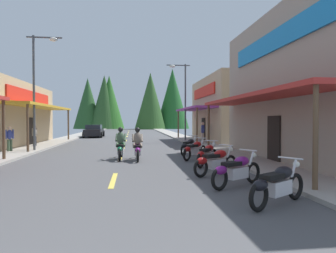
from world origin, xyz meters
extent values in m
cube|color=#4C4C4F|center=(0.00, 25.02, -0.05)|extent=(9.70, 80.04, 0.10)
cube|color=#9E9991|center=(-5.86, 25.02, 0.06)|extent=(2.03, 80.04, 0.12)
cube|color=#9E9991|center=(5.86, 25.02, 0.06)|extent=(2.03, 80.04, 0.12)
cube|color=#E0C64C|center=(0.00, 8.82, 0.01)|extent=(0.16, 2.40, 0.01)
cube|color=#E0C64C|center=(0.00, 14.71, 0.01)|extent=(0.16, 2.40, 0.01)
cube|color=#E0C64C|center=(0.00, 20.32, 0.01)|extent=(0.16, 2.40, 0.01)
cube|color=#E0C64C|center=(0.00, 27.01, 0.01)|extent=(0.16, 2.40, 0.01)
cube|color=#E0C64C|center=(0.00, 33.96, 0.01)|extent=(0.16, 2.40, 0.01)
cube|color=#E0C64C|center=(0.00, 39.41, 0.01)|extent=(0.16, 2.40, 0.01)
cube|color=#E0C64C|center=(0.00, 45.48, 0.01)|extent=(0.16, 2.40, 0.01)
cube|color=#E0C64C|center=(0.00, 51.55, 0.01)|extent=(0.16, 2.40, 0.01)
cylinder|color=brown|center=(-5.28, 13.72, 1.41)|extent=(0.14, 0.14, 2.82)
cube|color=gold|center=(-5.98, 22.18, 2.90)|extent=(1.80, 11.07, 0.16)
cylinder|color=brown|center=(-5.28, 16.85, 1.41)|extent=(0.14, 0.14, 2.82)
cylinder|color=brown|center=(-5.28, 27.52, 1.41)|extent=(0.14, 0.14, 2.82)
cube|color=red|center=(-6.82, 22.18, 3.61)|extent=(0.10, 8.61, 0.90)
cube|color=black|center=(-6.84, 22.18, 1.05)|extent=(0.08, 1.10, 2.10)
cube|color=#B72D28|center=(5.98, 11.75, 2.90)|extent=(1.80, 11.07, 0.16)
cylinder|color=brown|center=(5.28, 6.42, 1.41)|extent=(0.14, 0.14, 2.82)
cylinder|color=brown|center=(5.28, 17.09, 1.41)|extent=(0.14, 0.14, 2.82)
cube|color=#197FCC|center=(6.82, 11.75, 5.42)|extent=(0.10, 8.61, 0.90)
cube|color=black|center=(6.84, 11.75, 1.05)|extent=(0.08, 1.10, 2.10)
cube|color=tan|center=(10.32, 24.74, 2.81)|extent=(6.88, 10.18, 5.63)
cube|color=#8C338C|center=(5.98, 24.74, 2.90)|extent=(1.80, 9.16, 0.16)
cylinder|color=brown|center=(5.28, 20.36, 1.41)|extent=(0.14, 0.14, 2.82)
cylinder|color=brown|center=(5.28, 29.12, 1.41)|extent=(0.14, 0.14, 2.82)
cube|color=red|center=(6.82, 24.74, 4.39)|extent=(0.10, 7.13, 0.90)
cube|color=black|center=(6.84, 24.74, 1.05)|extent=(0.08, 1.10, 2.10)
cylinder|color=#474C51|center=(-5.25, 17.89, 3.49)|extent=(0.14, 0.14, 6.97)
cylinder|color=#474C51|center=(-4.62, 17.89, 6.87)|extent=(2.06, 0.10, 0.10)
ellipsoid|color=silver|center=(-4.10, 17.89, 6.77)|extent=(0.50, 0.30, 0.24)
cylinder|color=#474C51|center=(5.25, 24.94, 3.41)|extent=(0.14, 0.14, 6.82)
cylinder|color=#474C51|center=(4.62, 24.94, 6.72)|extent=(2.06, 0.10, 0.10)
ellipsoid|color=silver|center=(4.10, 24.94, 6.62)|extent=(0.50, 0.30, 0.24)
torus|color=black|center=(4.48, 5.98, 0.32)|extent=(0.60, 0.42, 0.64)
torus|color=black|center=(3.21, 5.19, 0.32)|extent=(0.60, 0.42, 0.64)
cube|color=silver|center=(3.85, 5.59, 0.40)|extent=(0.74, 0.61, 0.32)
ellipsoid|color=black|center=(4.02, 5.69, 0.72)|extent=(0.64, 0.57, 0.28)
cube|color=black|center=(3.63, 5.45, 0.68)|extent=(0.66, 0.55, 0.12)
ellipsoid|color=black|center=(3.25, 5.22, 0.55)|extent=(0.50, 0.44, 0.24)
cylinder|color=silver|center=(4.37, 5.91, 0.65)|extent=(0.35, 0.25, 0.71)
cylinder|color=silver|center=(4.27, 5.85, 1.02)|extent=(0.35, 0.53, 0.04)
sphere|color=white|center=(4.51, 6.00, 0.85)|extent=(0.16, 0.16, 0.16)
torus|color=black|center=(4.22, 7.86, 0.32)|extent=(0.60, 0.42, 0.64)
torus|color=black|center=(2.94, 7.08, 0.32)|extent=(0.60, 0.42, 0.64)
cube|color=silver|center=(3.58, 7.47, 0.40)|extent=(0.74, 0.60, 0.32)
ellipsoid|color=#721972|center=(3.75, 7.58, 0.72)|extent=(0.64, 0.57, 0.28)
cube|color=black|center=(3.37, 7.34, 0.68)|extent=(0.66, 0.55, 0.12)
ellipsoid|color=#721972|center=(2.99, 7.11, 0.55)|extent=(0.50, 0.43, 0.24)
cylinder|color=silver|center=(4.11, 7.80, 0.65)|extent=(0.35, 0.25, 0.71)
cylinder|color=silver|center=(4.01, 7.73, 1.02)|extent=(0.35, 0.53, 0.04)
sphere|color=white|center=(4.25, 7.88, 0.85)|extent=(0.16, 0.16, 0.16)
torus|color=black|center=(4.14, 9.69, 0.32)|extent=(0.60, 0.42, 0.64)
torus|color=black|center=(2.86, 8.91, 0.32)|extent=(0.60, 0.42, 0.64)
cube|color=silver|center=(3.50, 9.30, 0.40)|extent=(0.74, 0.60, 0.32)
ellipsoid|color=#A51414|center=(3.67, 9.40, 0.72)|extent=(0.64, 0.56, 0.28)
cube|color=black|center=(3.29, 9.17, 0.68)|extent=(0.66, 0.55, 0.12)
ellipsoid|color=#A51414|center=(2.90, 8.94, 0.55)|extent=(0.50, 0.43, 0.24)
cylinder|color=silver|center=(4.03, 9.62, 0.65)|extent=(0.35, 0.24, 0.71)
cylinder|color=silver|center=(3.93, 9.56, 1.02)|extent=(0.34, 0.53, 0.04)
sphere|color=white|center=(4.17, 9.70, 0.85)|extent=(0.16, 0.16, 0.16)
torus|color=black|center=(4.17, 11.98, 0.32)|extent=(0.46, 0.58, 0.64)
torus|color=black|center=(3.28, 10.77, 0.32)|extent=(0.46, 0.58, 0.64)
cube|color=silver|center=(3.73, 11.37, 0.40)|extent=(0.64, 0.73, 0.32)
ellipsoid|color=#A51414|center=(3.84, 11.53, 0.72)|extent=(0.59, 0.64, 0.28)
cube|color=black|center=(3.58, 11.17, 0.68)|extent=(0.58, 0.65, 0.12)
ellipsoid|color=#A51414|center=(3.31, 10.81, 0.55)|extent=(0.45, 0.50, 0.24)
cylinder|color=silver|center=(4.09, 11.87, 0.65)|extent=(0.27, 0.34, 0.71)
cylinder|color=silver|center=(4.02, 11.78, 1.02)|extent=(0.51, 0.39, 0.04)
sphere|color=white|center=(4.19, 12.00, 0.85)|extent=(0.16, 0.16, 0.16)
torus|color=black|center=(4.15, 13.91, 0.32)|extent=(0.51, 0.54, 0.64)
torus|color=black|center=(3.12, 12.81, 0.32)|extent=(0.51, 0.54, 0.64)
cube|color=silver|center=(3.63, 13.36, 0.40)|extent=(0.68, 0.70, 0.32)
ellipsoid|color=#A51414|center=(3.77, 13.51, 0.72)|extent=(0.62, 0.63, 0.28)
cube|color=black|center=(3.46, 13.18, 0.68)|extent=(0.61, 0.63, 0.12)
ellipsoid|color=#A51414|center=(3.16, 12.85, 0.55)|extent=(0.48, 0.49, 0.24)
cylinder|color=silver|center=(4.06, 13.82, 0.65)|extent=(0.30, 0.31, 0.71)
cylinder|color=silver|center=(3.97, 13.73, 1.02)|extent=(0.47, 0.44, 0.04)
sphere|color=white|center=(4.17, 13.93, 0.85)|extent=(0.16, 0.16, 0.16)
torus|color=black|center=(4.16, 15.88, 0.32)|extent=(0.45, 0.58, 0.64)
torus|color=black|center=(3.29, 14.66, 0.32)|extent=(0.45, 0.58, 0.64)
cube|color=silver|center=(3.72, 15.27, 0.40)|extent=(0.63, 0.73, 0.32)
ellipsoid|color=black|center=(3.84, 15.43, 0.72)|extent=(0.58, 0.64, 0.28)
cube|color=black|center=(3.58, 15.07, 0.68)|extent=(0.57, 0.65, 0.12)
ellipsoid|color=black|center=(3.32, 14.70, 0.55)|extent=(0.45, 0.50, 0.24)
cylinder|color=silver|center=(4.08, 15.78, 0.65)|extent=(0.26, 0.34, 0.71)
cylinder|color=silver|center=(4.01, 15.68, 1.02)|extent=(0.51, 0.38, 0.04)
sphere|color=white|center=(4.17, 15.91, 0.85)|extent=(0.16, 0.16, 0.16)
torus|color=black|center=(0.85, 14.19, 0.32)|extent=(0.10, 0.64, 0.64)
torus|color=black|center=(0.85, 12.69, 0.32)|extent=(0.10, 0.64, 0.64)
cube|color=silver|center=(0.85, 13.44, 0.40)|extent=(0.28, 0.70, 0.32)
ellipsoid|color=#721972|center=(0.85, 13.64, 0.72)|extent=(0.32, 0.56, 0.28)
cube|color=black|center=(0.85, 13.19, 0.68)|extent=(0.28, 0.60, 0.12)
ellipsoid|color=#721972|center=(0.85, 12.74, 0.55)|extent=(0.24, 0.44, 0.24)
cylinder|color=silver|center=(0.85, 14.06, 0.65)|extent=(0.06, 0.37, 0.71)
cylinder|color=silver|center=(0.85, 13.94, 1.02)|extent=(0.60, 0.04, 0.04)
sphere|color=white|center=(0.85, 14.22, 0.85)|extent=(0.16, 0.16, 0.16)
ellipsoid|color=#726659|center=(0.85, 13.29, 1.05)|extent=(0.38, 0.38, 0.64)
sphere|color=black|center=(0.85, 13.34, 1.45)|extent=(0.24, 0.24, 0.24)
cylinder|color=#726659|center=(0.69, 13.46, 0.70)|extent=(0.14, 0.42, 0.24)
cylinder|color=#726659|center=(0.64, 13.59, 1.05)|extent=(0.10, 0.51, 0.40)
cylinder|color=#726659|center=(1.01, 13.46, 0.70)|extent=(0.14, 0.42, 0.24)
cylinder|color=#726659|center=(1.05, 13.59, 1.05)|extent=(0.10, 0.51, 0.40)
torus|color=black|center=(0.05, 14.68, 0.32)|extent=(0.12, 0.64, 0.64)
torus|color=black|center=(0.02, 13.18, 0.32)|extent=(0.12, 0.64, 0.64)
cube|color=silver|center=(0.03, 13.93, 0.40)|extent=(0.30, 0.71, 0.32)
ellipsoid|color=#0C5933|center=(0.04, 14.13, 0.72)|extent=(0.33, 0.57, 0.28)
cube|color=black|center=(0.03, 13.68, 0.68)|extent=(0.30, 0.61, 0.12)
ellipsoid|color=#0C5933|center=(0.02, 13.23, 0.55)|extent=(0.25, 0.45, 0.24)
cylinder|color=silver|center=(0.05, 14.55, 0.65)|extent=(0.07, 0.37, 0.71)
cylinder|color=silver|center=(0.05, 14.43, 1.02)|extent=(0.60, 0.06, 0.04)
sphere|color=white|center=(0.05, 14.71, 0.85)|extent=(0.16, 0.16, 0.16)
ellipsoid|color=#3F593F|center=(0.03, 13.78, 1.05)|extent=(0.39, 0.39, 0.64)
sphere|color=black|center=(0.03, 13.83, 1.45)|extent=(0.24, 0.24, 0.24)
cylinder|color=#3F593F|center=(-0.13, 13.96, 0.70)|extent=(0.15, 0.43, 0.24)
cylinder|color=#3F593F|center=(-0.17, 14.09, 1.05)|extent=(0.11, 0.51, 0.40)
cylinder|color=#3F593F|center=(0.19, 13.95, 0.70)|extent=(0.15, 0.43, 0.24)
cylinder|color=#3F593F|center=(0.25, 14.08, 1.05)|extent=(0.11, 0.51, 0.40)
cylinder|color=#B2A599|center=(6.17, 22.36, 0.44)|extent=(0.14, 0.14, 0.87)
cylinder|color=#B2A599|center=(6.27, 22.51, 0.44)|extent=(0.14, 0.14, 0.87)
ellipsoid|color=#333F8C|center=(6.22, 22.43, 1.18)|extent=(0.42, 0.44, 0.62)
cylinder|color=#333F8C|center=(6.08, 22.24, 1.21)|extent=(0.09, 0.09, 0.59)
cylinder|color=#333F8C|center=(6.35, 22.63, 1.21)|extent=(0.09, 0.09, 0.59)
sphere|color=tan|center=(6.22, 22.43, 1.62)|extent=(0.24, 0.24, 0.24)
cylinder|color=black|center=(-6.16, 20.68, 0.39)|extent=(0.14, 0.14, 0.79)
cylinder|color=black|center=(-6.12, 20.85, 0.39)|extent=(0.14, 0.14, 0.79)
ellipsoid|color=#726659|center=(-6.14, 20.76, 1.07)|extent=(0.34, 0.41, 0.56)
cylinder|color=#726659|center=(-6.20, 20.53, 1.09)|extent=(0.09, 0.09, 0.53)
cylinder|color=#726659|center=(-6.08, 21.00, 1.09)|extent=(0.09, 0.09, 0.53)
sphere|color=#8C664C|center=(-6.14, 20.76, 1.46)|extent=(0.21, 0.21, 0.21)
cylinder|color=#3F593F|center=(-6.47, 17.22, 0.40)|extent=(0.14, 0.14, 0.79)
cylinder|color=#3F593F|center=(-6.39, 17.38, 0.40)|extent=(0.14, 0.14, 0.79)
ellipsoid|color=#333F8C|center=(-6.43, 17.30, 1.07)|extent=(0.39, 0.44, 0.56)
cylinder|color=#333F8C|center=(-6.53, 17.08, 1.10)|extent=(0.09, 0.09, 0.53)
cylinder|color=#333F8C|center=(-6.32, 17.51, 1.10)|extent=(0.09, 0.09, 0.53)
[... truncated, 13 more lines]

